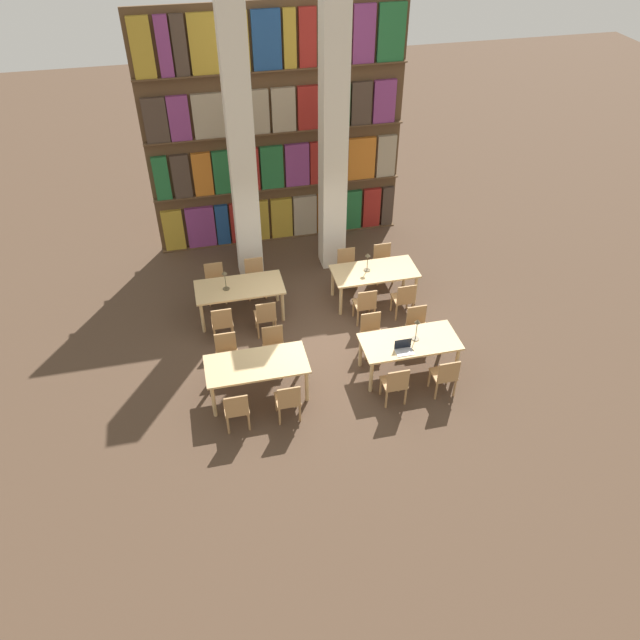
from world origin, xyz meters
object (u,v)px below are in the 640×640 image
object	(u,v)px
reading_table_1	(410,345)
chair_6	(445,375)
chair_1	(227,354)
chair_5	(372,333)
pillar_left	(241,151)
chair_7	(418,326)
chair_3	(274,347)
chair_9	(215,282)
reading_table_3	(374,274)
chair_14	(404,298)
chair_10	(266,316)
chair_12	(365,304)
desk_lamp_1	(225,277)
chair_2	(288,400)
laptop	(404,349)
chair_11	(255,276)
reading_table_0	(257,367)
chair_13	(347,266)
reading_table_2	(240,290)
chair_15	(383,262)
chair_4	(395,383)
desk_lamp_0	(417,326)
chair_0	(237,409)
chair_8	(222,322)
desk_lamp_2	(368,259)

from	to	relation	value
reading_table_1	chair_6	world-z (taller)	chair_6
chair_1	chair_5	world-z (taller)	same
pillar_left	chair_7	world-z (taller)	pillar_left
chair_3	chair_9	world-z (taller)	same
reading_table_3	chair_14	world-z (taller)	chair_14
pillar_left	chair_6	xyz separation A→B (m)	(2.88, -4.77, -2.53)
chair_10	chair_12	distance (m)	2.08
pillar_left	desk_lamp_1	world-z (taller)	pillar_left
chair_1	chair_2	xyz separation A→B (m)	(0.90, -1.44, 0.00)
chair_5	chair_14	size ratio (longest dim) A/B	1.00
laptop	chair_11	bearing A→B (deg)	123.40
reading_table_0	chair_13	size ratio (longest dim) A/B	2.11
reading_table_2	chair_15	distance (m)	3.41
chair_4	desk_lamp_0	xyz separation A→B (m)	(0.62, 0.75, 0.61)
chair_7	chair_12	size ratio (longest dim) A/B	1.00
chair_3	reading_table_3	world-z (taller)	chair_3
chair_13	chair_3	bearing A→B (deg)	48.46
chair_7	desk_lamp_0	world-z (taller)	desk_lamp_0
chair_3	chair_1	bearing A→B (deg)	0.00
chair_14	chair_3	bearing A→B (deg)	-162.90
reading_table_1	chair_9	xyz separation A→B (m)	(-3.33, 3.16, -0.21)
chair_0	chair_13	bearing A→B (deg)	51.85
desk_lamp_0	reading_table_2	bearing A→B (deg)	141.05
chair_9	chair_8	bearing A→B (deg)	90.00
reading_table_0	laptop	xyz separation A→B (m)	(2.66, -0.27, 0.13)
chair_10	desk_lamp_1	world-z (taller)	desk_lamp_1
chair_12	chair_11	bearing A→B (deg)	143.99
chair_6	reading_table_3	bearing A→B (deg)	97.44
desk_lamp_0	chair_15	world-z (taller)	desk_lamp_0
chair_2	chair_4	size ratio (longest dim) A/B	1.00
chair_1	chair_9	size ratio (longest dim) A/B	1.00
chair_1	chair_12	bearing A→B (deg)	-163.17
reading_table_2	chair_9	world-z (taller)	chair_9
desk_lamp_1	reading_table_3	world-z (taller)	desk_lamp_1
laptop	chair_12	distance (m)	1.93
chair_1	desk_lamp_1	xyz separation A→B (m)	(0.20, 1.66, 0.60)
reading_table_1	chair_10	bearing A→B (deg)	144.91
chair_0	chair_2	bearing A→B (deg)	0.00
chair_0	chair_7	world-z (taller)	same
chair_7	pillar_left	bearing A→B (deg)	-49.11
pillar_left	chair_3	distance (m)	4.16
chair_9	chair_13	world-z (taller)	same
chair_2	chair_14	distance (m)	3.74
chair_4	desk_lamp_2	world-z (taller)	desk_lamp_2
chair_5	chair_15	size ratio (longest dim) A/B	1.00
chair_13	reading_table_1	bearing A→B (deg)	96.81
chair_2	reading_table_3	size ratio (longest dim) A/B	0.47
chair_12	chair_14	size ratio (longest dim) A/B	1.00
pillar_left	reading_table_1	bearing A→B (deg)	-58.92
reading_table_2	chair_9	bearing A→B (deg)	122.47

